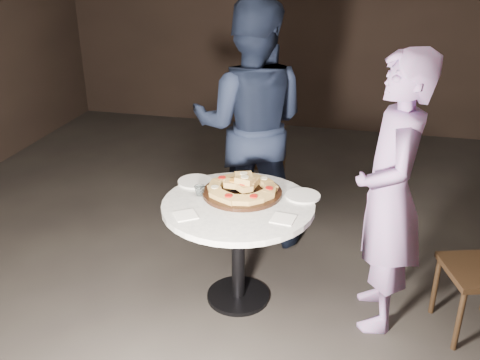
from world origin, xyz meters
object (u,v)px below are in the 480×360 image
object	(u,v)px
table	(238,222)
diner_navy	(250,125)
focaccia_pile	(242,186)
diner_teal	(390,196)
chair_far	(264,157)
serving_board	(242,192)
water_glass	(200,191)

from	to	relation	value
table	diner_navy	world-z (taller)	diner_navy
diner_navy	focaccia_pile	bearing A→B (deg)	92.33
table	diner_teal	xyz separation A→B (m)	(0.88, 0.02, 0.26)
table	chair_far	world-z (taller)	chair_far
serving_board	diner_teal	bearing A→B (deg)	-6.59
table	water_glass	bearing A→B (deg)	170.02
focaccia_pile	diner_teal	world-z (taller)	diner_teal
diner_navy	chair_far	bearing A→B (deg)	-96.89
table	chair_far	xyz separation A→B (m)	(-0.10, 1.38, -0.12)
chair_far	diner_navy	size ratio (longest dim) A/B	0.42
focaccia_pile	chair_far	bearing A→B (deg)	94.63
serving_board	table	bearing A→B (deg)	-88.36
serving_board	diner_navy	xyz separation A→B (m)	(-0.11, 0.73, 0.20)
water_glass	diner_teal	bearing A→B (deg)	-1.13
table	serving_board	bearing A→B (deg)	91.64
table	water_glass	size ratio (longest dim) A/B	18.12
table	chair_far	size ratio (longest dim) A/B	1.60
diner_teal	water_glass	bearing A→B (deg)	-96.76
serving_board	chair_far	xyz separation A→B (m)	(-0.10, 1.25, -0.26)
serving_board	focaccia_pile	xyz separation A→B (m)	(0.00, -0.00, 0.04)
diner_navy	diner_teal	bearing A→B (deg)	133.84
diner_teal	serving_board	bearing A→B (deg)	-102.21
serving_board	diner_teal	distance (m)	0.90
table	focaccia_pile	bearing A→B (deg)	91.03
chair_far	diner_navy	distance (m)	0.70
serving_board	focaccia_pile	world-z (taller)	focaccia_pile
focaccia_pile	diner_navy	bearing A→B (deg)	98.47
diner_navy	diner_teal	xyz separation A→B (m)	(0.99, -0.83, -0.08)
table	diner_teal	world-z (taller)	diner_teal
water_glass	serving_board	bearing A→B (deg)	17.41
chair_far	water_glass	bearing A→B (deg)	78.50
serving_board	diner_navy	bearing A→B (deg)	98.37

